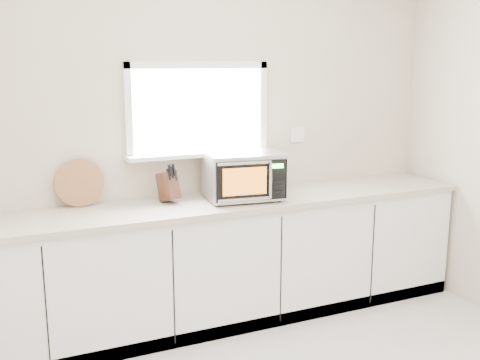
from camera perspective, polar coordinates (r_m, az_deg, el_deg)
back_wall at (r=4.22m, az=-4.29°, el=4.61°), size 4.00×0.17×2.70m
cabinets at (r=4.17m, az=-2.70°, el=-8.55°), size 3.92×0.60×0.88m
countertop at (r=4.02m, az=-2.71°, el=-2.45°), size 3.92×0.64×0.04m
microwave at (r=4.05m, az=0.36°, el=0.54°), size 0.58×0.49×0.34m
knife_block at (r=3.99m, az=-7.28°, el=-0.57°), size 0.15×0.21×0.28m
cutting_board at (r=4.00m, az=-15.98°, el=-0.26°), size 0.33×0.08×0.33m
coffee_grinder at (r=4.22m, az=2.08°, el=0.00°), size 0.14×0.14×0.21m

